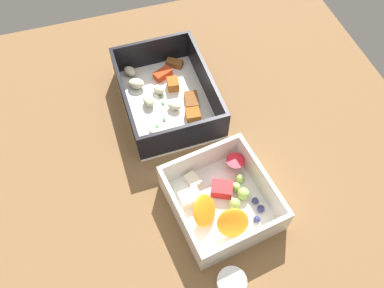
% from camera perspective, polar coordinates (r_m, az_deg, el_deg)
% --- Properties ---
extents(table_surface, '(0.80, 0.80, 0.02)m').
position_cam_1_polar(table_surface, '(0.65, -0.04, -2.57)').
color(table_surface, brown).
rests_on(table_surface, ground).
extents(pasta_container, '(0.21, 0.16, 0.06)m').
position_cam_1_polar(pasta_container, '(0.69, -3.76, 7.16)').
color(pasta_container, white).
rests_on(pasta_container, table_surface).
extents(fruit_bowl, '(0.17, 0.16, 0.05)m').
position_cam_1_polar(fruit_bowl, '(0.58, 4.33, -8.25)').
color(fruit_bowl, white).
rests_on(fruit_bowl, table_surface).
extents(paper_cup_liner, '(0.04, 0.04, 0.02)m').
position_cam_1_polar(paper_cup_liner, '(0.56, 5.84, -19.68)').
color(paper_cup_liner, white).
rests_on(paper_cup_liner, table_surface).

